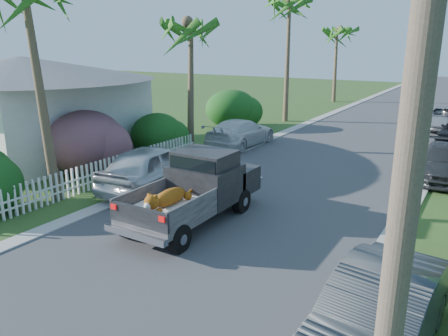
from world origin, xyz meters
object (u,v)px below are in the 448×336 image
Objects in this scene: house_left at (26,110)px; parked_car_lf at (241,133)px; parked_car_rm at (443,162)px; palm_l_d at (338,29)px; utility_pole_a at (415,114)px; parked_car_rd at (444,118)px; palm_l_c at (290,0)px; palm_l_b at (189,23)px; parked_car_ln at (153,167)px; parked_car_rn at (378,317)px; pickup_truck at (200,186)px.

parked_car_lf is at bearing 39.20° from house_left.
palm_l_d is (-11.31, 21.16, 5.79)m from parked_car_rm.
parked_car_rm is at bearing -61.88° from palm_l_d.
parked_car_rd is at bearing 94.07° from utility_pole_a.
utility_pole_a is at bearing -64.20° from palm_l_c.
palm_l_b is at bearing -90.78° from palm_l_d.
parked_car_rm is at bearing -147.82° from parked_car_ln.
house_left is (-8.16, -6.65, 1.42)m from parked_car_lf.
palm_l_b reaches higher than parked_car_lf.
pickup_truck is at bearing 154.41° from parked_car_rn.
parked_car_rn is at bearing 145.78° from parked_car_ln.
palm_l_b is at bearing 38.88° from house_left.
palm_l_d reaches higher than parked_car_rd.
parked_car_rn is at bearing 128.38° from parked_car_lf.
parked_car_rm is (-0.19, 11.95, -0.09)m from parked_car_rn.
palm_l_b is at bearing 141.42° from parked_car_rn.
house_left is at bearing 167.85° from pickup_truck.
palm_l_d is at bearing -84.62° from parked_car_lf.
parked_car_ln is 17.73m from palm_l_c.
palm_l_b reaches higher than parked_car_rn.
pickup_truck is 3.41m from parked_car_ln.
house_left is at bearing -141.12° from palm_l_b.
parked_car_lf is 6.02m from palm_l_b.
palm_l_d is at bearing 76.46° from house_left.
pickup_truck is 0.57× the size of utility_pole_a.
parked_car_rm is (5.86, 8.41, -0.36)m from pickup_truck.
utility_pole_a reaches higher than palm_l_b.
house_left reaches higher than parked_car_rm.
parked_car_lf is at bearing 112.33° from pickup_truck.
parked_car_ln is (-8.96, -6.99, 0.18)m from parked_car_rm.
palm_l_b is 18.77m from utility_pole_a.
palm_l_b is at bearing 40.90° from parked_car_lf.
parked_car_rn is at bearing -18.73° from house_left.
parked_car_lf is 0.54× the size of house_left.
parked_car_rm is at bearing -82.42° from parked_car_rd.
parked_car_rn is at bearing -62.47° from palm_l_c.
utility_pole_a is at bearing -48.47° from palm_l_b.
parked_car_rm is 24.68m from palm_l_d.
parked_car_rd is 12.35m from palm_l_c.
parked_car_lf is at bearing -85.35° from palm_l_d.
utility_pole_a reaches higher than parked_car_rd.
palm_l_b is 8.92m from house_left.
palm_l_d reaches higher than parked_car_lf.
parked_car_lf is (-8.56, -10.76, 0.02)m from parked_car_rd.
parked_car_rd is (4.77, 19.99, -0.33)m from pickup_truck.
parked_car_lf is at bearing -126.29° from parked_car_rd.
parked_car_rm is at bearing 93.05° from utility_pole_a.
pickup_truck is 0.57× the size of house_left.
house_left is (-18.00, 6.10, 1.38)m from parked_car_rn.
parked_car_ln is at bearing 156.25° from parked_car_rn.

